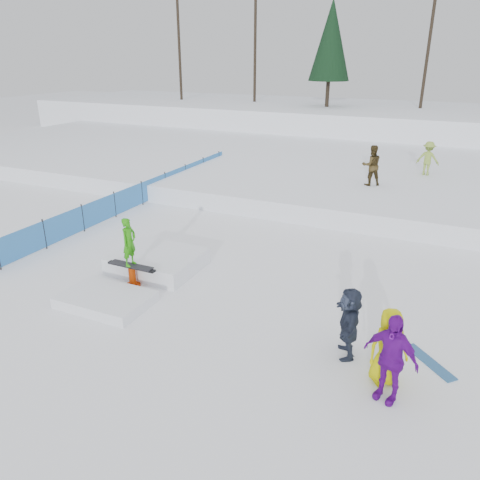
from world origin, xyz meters
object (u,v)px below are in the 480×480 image
at_px(spectator_dark, 349,323).
at_px(jib_rail_feature, 144,269).
at_px(spectator_purple, 390,358).
at_px(walker_olive, 372,165).
at_px(walker_ygreen, 428,158).
at_px(spectator_yellow, 388,347).
at_px(safety_fence, 142,193).

distance_m(spectator_dark, jib_rail_feature, 6.64).
relative_size(spectator_purple, jib_rail_feature, 0.43).
distance_m(walker_olive, spectator_purple, 13.67).
xyz_separation_m(walker_ygreen, spectator_yellow, (0.54, -15.96, -0.77)).
height_order(walker_olive, spectator_yellow, walker_olive).
bearing_deg(walker_ygreen, jib_rail_feature, 72.50).
relative_size(spectator_yellow, spectator_dark, 1.01).
bearing_deg(safety_fence, spectator_purple, -35.54).
relative_size(walker_olive, spectator_yellow, 1.07).
bearing_deg(safety_fence, spectator_yellow, -34.13).
relative_size(safety_fence, walker_ygreen, 9.73).
distance_m(walker_olive, jib_rail_feature, 11.99).
distance_m(spectator_yellow, spectator_dark, 1.11).
distance_m(safety_fence, spectator_yellow, 14.42).
bearing_deg(jib_rail_feature, spectator_purple, -17.82).
relative_size(walker_olive, spectator_purple, 0.96).
distance_m(walker_olive, spectator_dark, 12.41).
distance_m(walker_ygreen, spectator_yellow, 15.99).
height_order(walker_ygreen, spectator_purple, walker_ygreen).
relative_size(spectator_purple, spectator_dark, 1.12).
bearing_deg(spectator_dark, walker_ygreen, 162.14).
height_order(walker_olive, spectator_purple, walker_olive).
distance_m(spectator_purple, spectator_dark, 1.52).
distance_m(safety_fence, walker_olive, 10.44).
xyz_separation_m(walker_olive, spectator_yellow, (2.71, -12.85, -0.86)).
relative_size(safety_fence, spectator_purple, 8.46).
xyz_separation_m(safety_fence, walker_olive, (9.22, 4.76, 1.16)).
distance_m(safety_fence, jib_rail_feature, 7.66).
bearing_deg(jib_rail_feature, walker_olive, 66.73).
bearing_deg(walker_olive, walker_ygreen, -153.53).
height_order(safety_fence, spectator_purple, spectator_purple).
bearing_deg(jib_rail_feature, safety_fence, 126.13).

